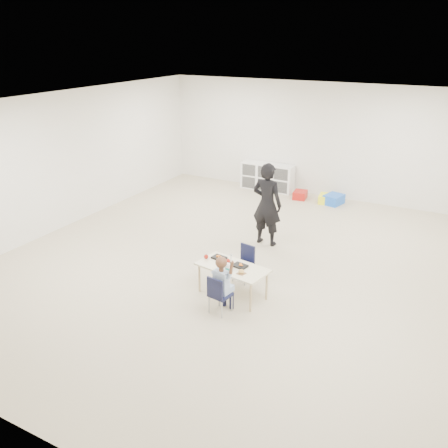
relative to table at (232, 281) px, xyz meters
The scene contains 16 objects.
room 1.62m from the table, 115.78° to the left, with size 9.00×9.02×2.80m.
table is the anchor object (origin of this frame).
chair_near 0.52m from the table, 82.64° to the right, with size 0.30×0.28×0.61m, color black, non-canonical shape.
chair_far 0.52m from the table, 97.36° to the left, with size 0.30×0.28×0.61m, color black, non-canonical shape.
child 0.56m from the table, 82.64° to the right, with size 0.41×0.41×0.96m, color #AEC6EB, non-canonical shape.
lunch_tray_near 0.29m from the table, 24.71° to the left, with size 0.22×0.16×0.03m, color black.
lunch_tray_far 0.44m from the table, 155.60° to the left, with size 0.22×0.16×0.03m, color black.
milk_carton 0.33m from the table, 92.63° to the right, with size 0.07×0.07×0.10m, color white.
bread_roll 0.39m from the table, 33.28° to the right, with size 0.09×0.09×0.07m, color tan.
apple_near 0.32m from the table, 149.51° to the left, with size 0.07×0.07×0.07m, color #9E180E.
apple_far 0.58m from the table, behind, with size 0.07×0.07×0.07m, color #9E180E.
cubby_shelf 5.57m from the table, 107.73° to the left, with size 1.40×0.40×0.70m, color white.
adult 2.19m from the table, 99.15° to the left, with size 0.59×0.39×1.63m, color black.
bin_red 5.06m from the table, 97.60° to the left, with size 0.31×0.40×0.19m, color #AF1711.
bin_yellow 5.01m from the table, 90.04° to the left, with size 0.32×0.42×0.20m, color #FEFF1A.
bin_blue 5.02m from the table, 87.84° to the left, with size 0.37×0.47×0.23m, color blue.
Camera 1 is at (3.47, -6.86, 3.85)m, focal length 38.00 mm.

